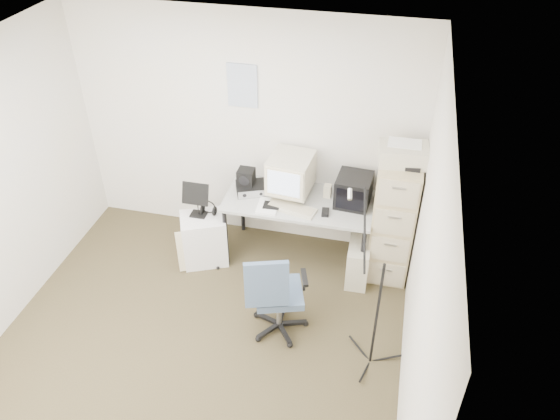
% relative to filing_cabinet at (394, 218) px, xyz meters
% --- Properties ---
extents(floor, '(3.60, 3.60, 0.01)m').
position_rel_filing_cabinet_xyz_m(floor, '(-1.58, -1.48, -0.66)').
color(floor, '#3D321E').
rests_on(floor, ground).
extents(ceiling, '(3.60, 3.60, 0.01)m').
position_rel_filing_cabinet_xyz_m(ceiling, '(-1.58, -1.48, 1.85)').
color(ceiling, white).
rests_on(ceiling, ground).
extents(wall_back, '(3.60, 0.02, 2.50)m').
position_rel_filing_cabinet_xyz_m(wall_back, '(-1.58, 0.32, 0.60)').
color(wall_back, silver).
rests_on(wall_back, ground).
extents(wall_right, '(0.02, 3.60, 2.50)m').
position_rel_filing_cabinet_xyz_m(wall_right, '(0.22, -1.48, 0.60)').
color(wall_right, silver).
rests_on(wall_right, ground).
extents(wall_calendar, '(0.30, 0.02, 0.44)m').
position_rel_filing_cabinet_xyz_m(wall_calendar, '(-1.60, 0.31, 1.10)').
color(wall_calendar, white).
rests_on(wall_calendar, wall_back).
extents(filing_cabinet, '(0.40, 0.60, 1.30)m').
position_rel_filing_cabinet_xyz_m(filing_cabinet, '(0.00, 0.00, 0.00)').
color(filing_cabinet, tan).
rests_on(filing_cabinet, floor).
extents(printer, '(0.47, 0.35, 0.17)m').
position_rel_filing_cabinet_xyz_m(printer, '(0.00, -0.02, 0.74)').
color(printer, beige).
rests_on(printer, filing_cabinet).
extents(desk, '(1.50, 0.70, 0.73)m').
position_rel_filing_cabinet_xyz_m(desk, '(-0.95, -0.03, -0.29)').
color(desk, gray).
rests_on(desk, floor).
extents(crt_monitor, '(0.45, 0.47, 0.45)m').
position_rel_filing_cabinet_xyz_m(crt_monitor, '(-1.05, 0.04, 0.31)').
color(crt_monitor, beige).
rests_on(crt_monitor, desk).
extents(crt_tv, '(0.36, 0.38, 0.30)m').
position_rel_filing_cabinet_xyz_m(crt_tv, '(-0.42, 0.05, 0.23)').
color(crt_tv, black).
rests_on(crt_tv, desk).
extents(desk_speaker, '(0.08, 0.08, 0.14)m').
position_rel_filing_cabinet_xyz_m(desk_speaker, '(-0.68, 0.10, 0.15)').
color(desk_speaker, beige).
rests_on(desk_speaker, desk).
extents(keyboard, '(0.52, 0.28, 0.03)m').
position_rel_filing_cabinet_xyz_m(keyboard, '(-0.99, -0.20, 0.09)').
color(keyboard, beige).
rests_on(keyboard, desk).
extents(mouse, '(0.08, 0.13, 0.04)m').
position_rel_filing_cabinet_xyz_m(mouse, '(-0.66, -0.20, 0.10)').
color(mouse, black).
rests_on(mouse, desk).
extents(radio_receiver, '(0.39, 0.34, 0.09)m').
position_rel_filing_cabinet_xyz_m(radio_receiver, '(-1.45, 0.01, 0.13)').
color(radio_receiver, black).
rests_on(radio_receiver, desk).
extents(radio_speaker, '(0.16, 0.15, 0.16)m').
position_rel_filing_cabinet_xyz_m(radio_speaker, '(-1.51, 0.01, 0.25)').
color(radio_speaker, black).
rests_on(radio_speaker, radio_receiver).
extents(papers, '(0.22, 0.29, 0.02)m').
position_rel_filing_cabinet_xyz_m(papers, '(-1.23, -0.21, 0.09)').
color(papers, white).
rests_on(papers, desk).
extents(pc_tower, '(0.22, 0.48, 0.44)m').
position_rel_filing_cabinet_xyz_m(pc_tower, '(-0.29, -0.22, -0.43)').
color(pc_tower, beige).
rests_on(pc_tower, floor).
extents(office_chair, '(0.68, 0.68, 0.93)m').
position_rel_filing_cabinet_xyz_m(office_chair, '(-0.91, -1.08, -0.18)').
color(office_chair, slate).
rests_on(office_chair, floor).
extents(side_cart, '(0.56, 0.51, 0.56)m').
position_rel_filing_cabinet_xyz_m(side_cart, '(-1.89, -0.32, -0.37)').
color(side_cart, silver).
rests_on(side_cart, floor).
extents(music_stand, '(0.31, 0.24, 0.40)m').
position_rel_filing_cabinet_xyz_m(music_stand, '(-1.94, -0.28, 0.11)').
color(music_stand, black).
rests_on(music_stand, side_cart).
extents(headphones, '(0.23, 0.23, 0.03)m').
position_rel_filing_cabinet_xyz_m(headphones, '(-1.85, -0.24, -0.04)').
color(headphones, black).
rests_on(headphones, side_cart).
extents(mic_stand, '(0.03, 0.03, 1.49)m').
position_rel_filing_cabinet_xyz_m(mic_stand, '(-0.04, -1.27, 0.09)').
color(mic_stand, black).
rests_on(mic_stand, floor).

